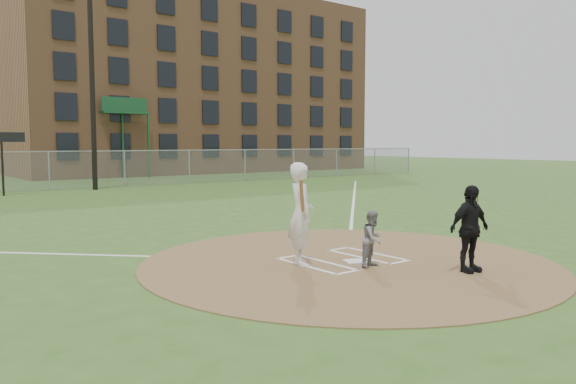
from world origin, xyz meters
TOP-DOWN VIEW (x-y plane):
  - ground at (0.00, 0.00)m, footprint 140.00×140.00m
  - dirt_circle at (0.00, 0.00)m, footprint 8.40×8.40m
  - home_plate at (0.04, -0.17)m, footprint 0.54×0.54m
  - foul_line_first at (9.00, 9.00)m, footprint 17.04×17.04m
  - catcher at (0.01, -0.68)m, footprint 0.63×0.54m
  - umpire at (1.11, -2.09)m, footprint 1.00×0.51m
  - batters_boxes at (0.00, 0.15)m, footprint 2.08×1.88m
  - batter_at_plate at (-0.99, 0.32)m, footprint 0.91×1.08m
  - outfield_fence at (0.00, 22.00)m, footprint 56.08×0.08m
  - brick_warehouse at (16.00, 37.96)m, footprint 30.00×17.17m
  - light_pole at (2.00, 21.00)m, footprint 1.20×0.30m
  - scoreboard_sign at (-2.50, 20.20)m, footprint 2.00×0.10m

SIDE VIEW (x-z plane):
  - ground at x=0.00m, z-range 0.00..0.00m
  - foul_line_first at x=9.00m, z-range 0.00..0.01m
  - dirt_circle at x=0.00m, z-range 0.00..0.02m
  - batters_boxes at x=0.00m, z-range 0.02..0.03m
  - home_plate at x=0.04m, z-range 0.02..0.05m
  - catcher at x=0.01m, z-range 0.02..1.12m
  - umpire at x=1.11m, z-range 0.02..1.65m
  - outfield_fence at x=0.00m, z-range 0.00..2.03m
  - batter_at_plate at x=-0.99m, z-range 0.02..2.05m
  - scoreboard_sign at x=-2.50m, z-range 0.92..3.85m
  - light_pole at x=2.00m, z-range 0.50..12.72m
  - brick_warehouse at x=16.00m, z-range 0.00..15.00m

